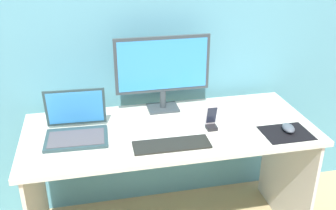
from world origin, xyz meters
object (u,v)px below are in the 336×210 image
at_px(monitor, 163,69).
at_px(mouse, 288,128).
at_px(fishbowl, 78,104).
at_px(keyboard_external, 172,145).
at_px(laptop, 76,128).
at_px(phone_in_dock, 211,121).

bearing_deg(monitor, mouse, -35.05).
relative_size(fishbowl, mouse, 1.61).
xyz_separation_m(keyboard_external, mouse, (0.64, 0.01, 0.02)).
xyz_separation_m(fishbowl, keyboard_external, (0.45, -0.43, -0.07)).
bearing_deg(keyboard_external, fishbowl, 137.07).
bearing_deg(monitor, keyboard_external, -95.73).
xyz_separation_m(laptop, phone_in_dock, (0.71, -0.07, 0.00)).
xyz_separation_m(monitor, mouse, (0.59, -0.42, -0.23)).
distance_m(laptop, fishbowl, 0.23).
height_order(mouse, phone_in_dock, phone_in_dock).
bearing_deg(phone_in_dock, mouse, -16.76).
distance_m(laptop, mouse, 1.11).
bearing_deg(laptop, keyboard_external, -23.57).
relative_size(laptop, keyboard_external, 0.84).
relative_size(laptop, fishbowl, 2.01).
distance_m(monitor, laptop, 0.59).
height_order(monitor, keyboard_external, monitor).
bearing_deg(fishbowl, keyboard_external, -43.83).
xyz_separation_m(laptop, keyboard_external, (0.46, -0.20, -0.04)).
bearing_deg(laptop, mouse, -9.76).
xyz_separation_m(laptop, fishbowl, (0.01, 0.23, 0.03)).
bearing_deg(keyboard_external, monitor, 85.17).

